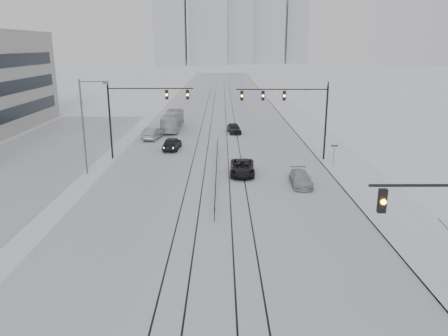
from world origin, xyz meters
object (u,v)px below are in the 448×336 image
sedan_sb_outer (153,133)px  sedan_nb_front (242,168)px  box_truck (173,121)px  sedan_sb_inner (172,143)px  sedan_nb_right (301,179)px  sedan_nb_far (234,128)px

sedan_sb_outer → sedan_nb_front: 19.85m
sedan_sb_outer → box_truck: bearing=-95.6°
sedan_sb_inner → sedan_nb_front: (7.89, -10.47, -0.07)m
sedan_nb_right → sedan_nb_far: size_ratio=1.04×
sedan_nb_front → sedan_nb_right: bearing=-32.1°
sedan_nb_right → box_truck: bearing=119.4°
sedan_nb_front → sedan_sb_inner: bearing=128.9°
sedan_sb_inner → sedan_sb_outer: bearing=-57.5°
sedan_nb_right → sedan_nb_far: (-5.26, 23.97, 0.08)m
sedan_sb_outer → sedan_nb_front: bearing=134.9°
sedan_nb_front → box_truck: box_truck is taller
sedan_nb_front → sedan_nb_right: size_ratio=1.16×
sedan_nb_front → box_truck: 24.68m
sedan_sb_outer → sedan_nb_right: bearing=140.0°
sedan_nb_far → sedan_sb_inner: bearing=-134.4°
sedan_nb_front → box_truck: bearing=113.6°
sedan_nb_far → box_truck: bearing=157.9°
sedan_sb_outer → sedan_nb_right: sedan_sb_outer is taller
sedan_sb_inner → box_truck: bearing=-79.6°
sedan_sb_inner → sedan_nb_right: bearing=137.7°
sedan_nb_front → sedan_nb_right: 6.06m
sedan_nb_right → sedan_nb_far: sedan_nb_far is taller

